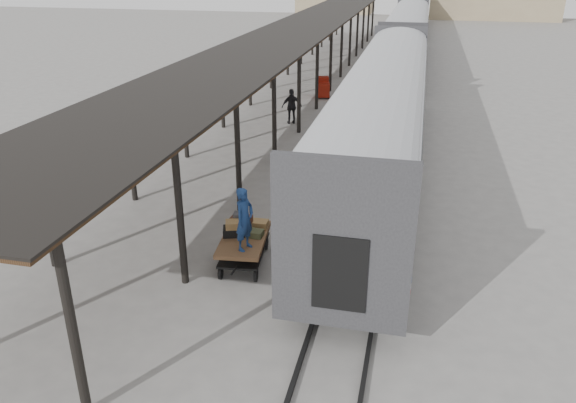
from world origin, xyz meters
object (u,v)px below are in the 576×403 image
(baggage_cart, at_px, (244,244))
(porter, at_px, (244,219))
(luggage_tug, at_px, (323,88))
(pedestrian, at_px, (292,106))

(baggage_cart, relative_size, porter, 1.39)
(baggage_cart, distance_m, luggage_tug, 21.93)
(baggage_cart, bearing_deg, porter, -75.36)
(baggage_cart, xyz_separation_m, pedestrian, (-2.02, 15.17, 0.29))
(luggage_tug, height_order, porter, porter)
(porter, xyz_separation_m, pedestrian, (-2.27, 15.82, -0.82))
(baggage_cart, bearing_deg, pedestrian, 91.19)
(porter, height_order, pedestrian, porter)
(luggage_tug, xyz_separation_m, porter, (1.75, -22.53, 1.20))
(luggage_tug, bearing_deg, baggage_cart, -98.73)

